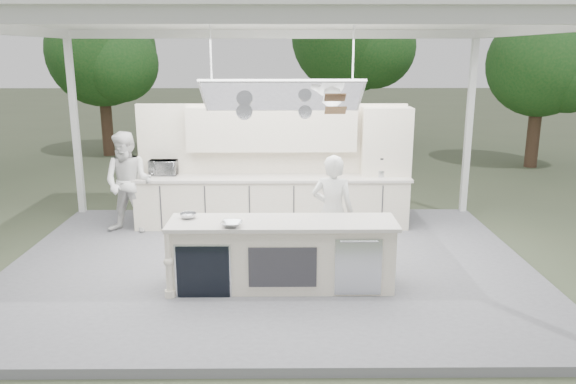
{
  "coord_description": "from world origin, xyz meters",
  "views": [
    {
      "loc": [
        0.21,
        -8.18,
        3.3
      ],
      "look_at": [
        0.29,
        0.4,
        1.15
      ],
      "focal_mm": 35.0,
      "sensor_mm": 36.0,
      "label": 1
    }
  ],
  "objects_px": {
    "sous_chef": "(128,183)",
    "back_counter": "(272,201)",
    "head_chef": "(333,212)",
    "demo_island": "(281,254)"
  },
  "relations": [
    {
      "from": "demo_island",
      "to": "back_counter",
      "type": "height_order",
      "value": "same"
    },
    {
      "from": "back_counter",
      "to": "head_chef",
      "type": "xyz_separation_m",
      "value": [
        0.94,
        -2.06,
        0.38
      ]
    },
    {
      "from": "head_chef",
      "to": "sous_chef",
      "type": "distance_m",
      "value": 3.89
    },
    {
      "from": "demo_island",
      "to": "head_chef",
      "type": "xyz_separation_m",
      "value": [
        0.77,
        0.75,
        0.39
      ]
    },
    {
      "from": "head_chef",
      "to": "sous_chef",
      "type": "xyz_separation_m",
      "value": [
        -3.49,
        1.71,
        0.05
      ]
    },
    {
      "from": "sous_chef",
      "to": "back_counter",
      "type": "bearing_deg",
      "value": 16.49
    },
    {
      "from": "back_counter",
      "to": "sous_chef",
      "type": "height_order",
      "value": "sous_chef"
    },
    {
      "from": "demo_island",
      "to": "sous_chef",
      "type": "xyz_separation_m",
      "value": [
        -2.73,
        2.46,
        0.44
      ]
    },
    {
      "from": "demo_island",
      "to": "sous_chef",
      "type": "bearing_deg",
      "value": 137.93
    },
    {
      "from": "sous_chef",
      "to": "demo_island",
      "type": "bearing_deg",
      "value": -33.41
    }
  ]
}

